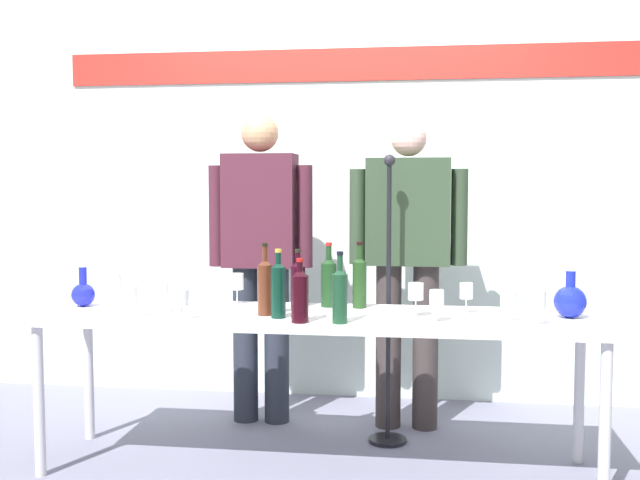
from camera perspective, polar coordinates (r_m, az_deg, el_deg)
ground_plane at (r=3.71m, az=-0.33°, el=-17.02°), size 10.00×10.00×0.00m
back_wall at (r=4.75m, az=1.91°, el=6.11°), size 5.07×0.11×3.00m
display_table at (r=3.52m, az=-0.34°, el=-6.52°), size 2.62×0.62×0.75m
decanter_blue_left at (r=3.88m, az=-17.59°, el=-3.90°), size 0.11×0.11×0.20m
decanter_blue_right at (r=3.57m, az=18.52°, el=-4.42°), size 0.15×0.15×0.21m
presenter_left at (r=4.22m, az=-4.55°, el=-0.57°), size 0.59×0.22×1.74m
presenter_right at (r=4.12m, az=6.69°, el=-0.87°), size 0.64×0.22×1.70m
wine_bottle_0 at (r=3.27m, az=-1.54°, el=-4.16°), size 0.08×0.08×0.28m
wine_bottle_1 at (r=3.45m, az=-4.21°, el=-3.47°), size 0.07×0.07×0.33m
wine_bottle_2 at (r=3.38m, az=-3.19°, el=-3.67°), size 0.07×0.07×0.31m
wine_bottle_3 at (r=3.25m, az=1.53°, el=-4.11°), size 0.07×0.07×0.31m
wine_bottle_4 at (r=3.68m, az=-1.69°, el=-3.25°), size 0.07×0.07×0.29m
wine_bottle_5 at (r=3.69m, az=0.67°, el=-3.09°), size 0.08×0.08×0.32m
wine_bottle_6 at (r=3.66m, az=3.03°, el=-3.08°), size 0.07×0.07×0.32m
wine_glass_left_0 at (r=3.70m, az=-12.61°, el=-3.73°), size 0.07×0.07×0.14m
wine_glass_left_1 at (r=3.80m, az=-6.34°, el=-3.21°), size 0.07×0.07×0.16m
wine_glass_left_2 at (r=3.80m, az=-15.35°, el=-3.26°), size 0.06×0.06×0.16m
wine_glass_left_3 at (r=3.38m, az=-10.51°, el=-4.37°), size 0.07×0.07×0.14m
wine_glass_left_4 at (r=3.50m, az=-14.21°, el=-4.10°), size 0.06×0.06×0.15m
wine_glass_left_5 at (r=3.59m, az=-12.03°, el=-3.74°), size 0.07×0.07×0.15m
wine_glass_right_0 at (r=3.43m, az=7.30°, el=-3.95°), size 0.07×0.07×0.16m
wine_glass_right_1 at (r=3.34m, az=16.23°, el=-4.48°), size 0.07×0.07×0.15m
wine_glass_right_2 at (r=3.32m, az=8.88°, el=-4.51°), size 0.06×0.06×0.14m
wine_glass_right_3 at (r=3.54m, az=11.08°, el=-3.88°), size 0.06×0.06×0.15m
wine_glass_right_4 at (r=3.37m, az=14.16°, el=-4.36°), size 0.07×0.07×0.14m
microphone_stand at (r=3.94m, az=5.21°, el=-8.17°), size 0.20×0.20×1.50m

